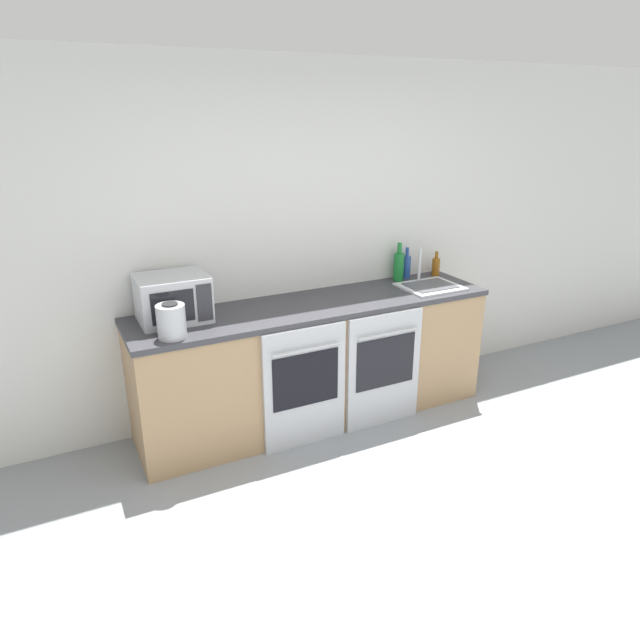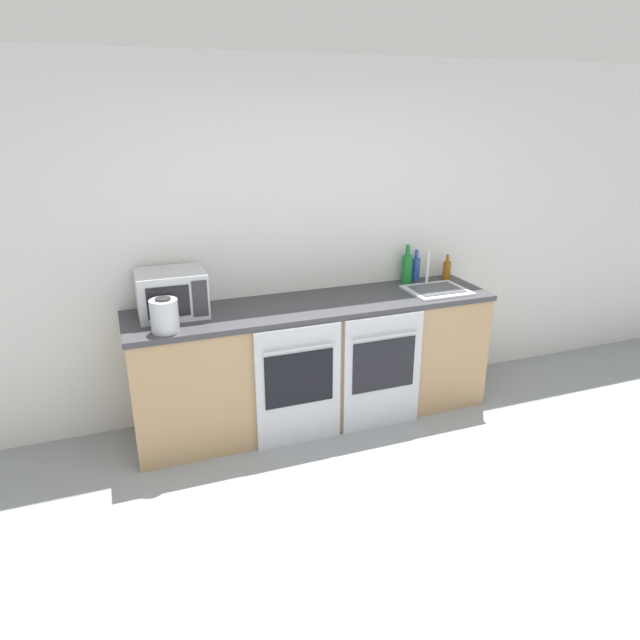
# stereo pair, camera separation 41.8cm
# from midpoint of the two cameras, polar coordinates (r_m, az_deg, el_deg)

# --- Properties ---
(ground_plane) EXTENTS (16.00, 16.00, 0.00)m
(ground_plane) POSITION_cam_midpoint_polar(r_m,az_deg,el_deg) (3.16, 12.88, -25.51)
(ground_plane) COLOR gray
(wall_back) EXTENTS (10.00, 0.06, 2.60)m
(wall_back) POSITION_cam_midpoint_polar(r_m,az_deg,el_deg) (4.32, -5.34, 7.69)
(wall_back) COLOR silver
(wall_back) RESTS_ON ground_plane
(counter_back) EXTENTS (2.69, 0.65, 0.92)m
(counter_back) POSITION_cam_midpoint_polar(r_m,az_deg,el_deg) (4.29, -3.30, -4.19)
(counter_back) COLOR tan
(counter_back) RESTS_ON ground_plane
(oven_left) EXTENTS (0.61, 0.06, 0.88)m
(oven_left) POSITION_cam_midpoint_polar(r_m,az_deg,el_deg) (3.94, -4.57, -6.78)
(oven_left) COLOR #B7BABF
(oven_left) RESTS_ON ground_plane
(oven_right) EXTENTS (0.61, 0.06, 0.88)m
(oven_right) POSITION_cam_midpoint_polar(r_m,az_deg,el_deg) (4.19, 3.60, -4.99)
(oven_right) COLOR #B7BABF
(oven_right) RESTS_ON ground_plane
(microwave) EXTENTS (0.45, 0.37, 0.31)m
(microwave) POSITION_cam_midpoint_polar(r_m,az_deg,el_deg) (3.91, -17.52, 2.06)
(microwave) COLOR #B7BABF
(microwave) RESTS_ON counter_back
(bottle_blue) EXTENTS (0.07, 0.07, 0.26)m
(bottle_blue) POSITION_cam_midpoint_polar(r_m,az_deg,el_deg) (4.74, 6.15, 5.35)
(bottle_blue) COLOR #234793
(bottle_blue) RESTS_ON counter_back
(bottle_amber) EXTENTS (0.06, 0.06, 0.21)m
(bottle_amber) POSITION_cam_midpoint_polar(r_m,az_deg,el_deg) (4.84, 9.10, 5.30)
(bottle_amber) COLOR #8C5114
(bottle_amber) RESTS_ON counter_back
(bottle_green) EXTENTS (0.08, 0.08, 0.31)m
(bottle_green) POSITION_cam_midpoint_polar(r_m,az_deg,el_deg) (4.65, 5.33, 5.39)
(bottle_green) COLOR #19722D
(bottle_green) RESTS_ON counter_back
(kettle) EXTENTS (0.18, 0.18, 0.22)m
(kettle) POSITION_cam_midpoint_polar(r_m,az_deg,el_deg) (3.63, -17.88, -0.17)
(kettle) COLOR #B7BABF
(kettle) RESTS_ON counter_back
(sink) EXTENTS (0.45, 0.39, 0.28)m
(sink) POSITION_cam_midpoint_polar(r_m,az_deg,el_deg) (4.52, 8.34, 3.40)
(sink) COLOR silver
(sink) RESTS_ON counter_back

